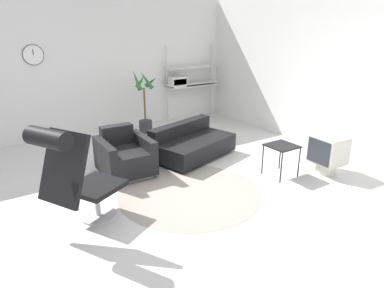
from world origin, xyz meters
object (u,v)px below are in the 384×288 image
at_px(shelf_unit, 185,80).
at_px(armchair_red, 125,157).
at_px(lounge_chair, 73,170).
at_px(potted_plant, 145,107).
at_px(crt_television, 328,152).
at_px(side_table, 282,149).
at_px(couch_low, 192,145).

bearing_deg(shelf_unit, armchair_red, -138.24).
xyz_separation_m(lounge_chair, potted_plant, (2.28, 2.98, -0.18)).
height_order(lounge_chair, crt_television, lounge_chair).
bearing_deg(potted_plant, side_table, -76.60).
bearing_deg(armchair_red, couch_low, -176.83).
height_order(couch_low, shelf_unit, shelf_unit).
xyz_separation_m(couch_low, side_table, (0.72, -1.41, 0.22)).
bearing_deg(armchair_red, lounge_chair, 49.39).
distance_m(armchair_red, potted_plant, 2.21).
relative_size(couch_low, crt_television, 2.64).
xyz_separation_m(crt_television, shelf_unit, (-0.19, 3.91, 0.63)).
bearing_deg(crt_television, armchair_red, 61.61).
distance_m(crt_television, potted_plant, 3.80).
height_order(couch_low, side_table, couch_low).
bearing_deg(lounge_chair, side_table, 57.61).
height_order(side_table, potted_plant, potted_plant).
bearing_deg(potted_plant, armchair_red, -124.14).
bearing_deg(shelf_unit, crt_television, -87.25).
xyz_separation_m(side_table, shelf_unit, (0.49, 3.59, 0.53)).
bearing_deg(couch_low, crt_television, 112.13).
distance_m(armchair_red, side_table, 2.42).
bearing_deg(crt_television, side_table, 68.50).
distance_m(armchair_red, shelf_unit, 3.40).
relative_size(side_table, potted_plant, 0.36).
height_order(armchair_red, couch_low, armchair_red).
xyz_separation_m(lounge_chair, shelf_unit, (3.53, 3.38, 0.24)).
relative_size(side_table, crt_television, 0.82).
distance_m(potted_plant, shelf_unit, 1.38).
bearing_deg(couch_low, potted_plant, -105.21).
bearing_deg(shelf_unit, lounge_chair, -136.25).
distance_m(side_table, potted_plant, 3.28).
height_order(armchair_red, side_table, armchair_red).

